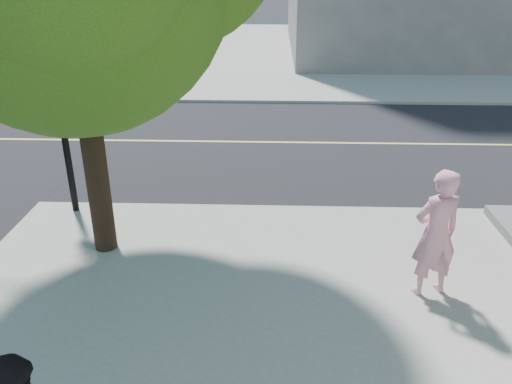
{
  "coord_description": "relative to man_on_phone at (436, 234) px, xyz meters",
  "views": [
    {
      "loc": [
        4.04,
        -9.85,
        4.87
      ],
      "look_at": [
        3.76,
        -1.93,
        1.3
      ],
      "focal_mm": 36.05,
      "sensor_mm": 36.0,
      "label": 1
    }
  ],
  "objects": [
    {
      "name": "ground",
      "position": [
        -6.49,
        3.03,
        -1.15
      ],
      "size": [
        140.0,
        140.0,
        0.0
      ],
      "primitive_type": "plane",
      "color": "black",
      "rests_on": "ground"
    },
    {
      "name": "man_on_phone",
      "position": [
        0.0,
        0.0,
        0.0
      ],
      "size": [
        0.86,
        0.69,
        2.06
      ],
      "primitive_type": "imported",
      "rotation": [
        0.0,
        0.0,
        3.43
      ],
      "color": "pink",
      "rests_on": "sidewalk_se"
    },
    {
      "name": "sidewalk_ne",
      "position": [
        7.01,
        24.53,
        -1.09
      ],
      "size": [
        29.0,
        25.0,
        0.12
      ],
      "primitive_type": "cube",
      "color": "gray",
      "rests_on": "ground"
    },
    {
      "name": "road_ew",
      "position": [
        -6.49,
        7.53,
        -1.15
      ],
      "size": [
        140.0,
        9.0,
        0.01
      ],
      "primitive_type": "cube",
      "color": "black",
      "rests_on": "ground"
    }
  ]
}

